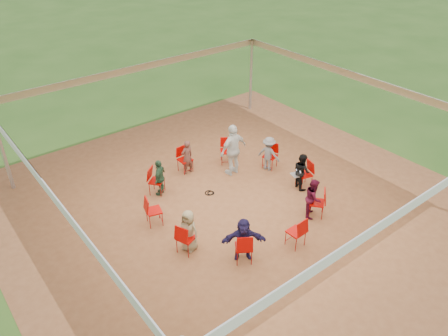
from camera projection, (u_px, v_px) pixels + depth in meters
ground at (234, 204)px, 13.22m from camera, size 80.00×80.00×0.00m
dirt_patch at (234, 204)px, 13.22m from camera, size 13.00×13.00×0.00m
tent at (235, 134)px, 11.97m from camera, size 10.33×10.33×3.00m
chair_0 at (304, 174)px, 13.79m from camera, size 0.54×0.52×0.90m
chair_1 at (270, 156)px, 14.76m from camera, size 0.56×0.55×0.90m
chair_2 at (227, 151)px, 15.05m from camera, size 0.59×0.60×0.90m
chair_3 at (185, 160)px, 14.56m from camera, size 0.44×0.46×0.90m
chair_4 at (157, 181)px, 13.46m from camera, size 0.60×0.61×0.90m
chair_5 at (154, 211)px, 12.18m from camera, size 0.54×0.52×0.90m
chair_6 at (186, 238)px, 11.21m from camera, size 0.56×0.55×0.90m
chair_7 at (244, 247)px, 10.92m from camera, size 0.59×0.60×0.90m
chair_8 at (296, 232)px, 11.41m from camera, size 0.44×0.46×0.90m
chair_9 at (317, 203)px, 12.51m from camera, size 0.60×0.61×0.90m
person_seated_0 at (302, 171)px, 13.67m from camera, size 0.48×0.65×1.21m
person_seated_1 at (269, 154)px, 14.59m from camera, size 0.64×0.86×1.21m
person_seated_2 at (187, 157)px, 14.40m from camera, size 0.45×0.31×1.21m
person_seated_3 at (160, 177)px, 13.36m from camera, size 0.78×0.72×1.21m
person_seated_4 at (189, 231)px, 11.22m from camera, size 0.52×0.67×1.21m
person_seated_5 at (243, 239)px, 10.94m from camera, size 1.16×0.96×1.21m
person_seated_6 at (313, 198)px, 12.45m from camera, size 0.67×0.63×1.21m
standing_person at (233, 150)px, 14.22m from camera, size 1.07×0.59×1.79m
cable_coil at (210, 193)px, 13.67m from camera, size 0.35×0.35×0.03m
laptop at (297, 173)px, 13.63m from camera, size 0.33×0.38×0.22m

